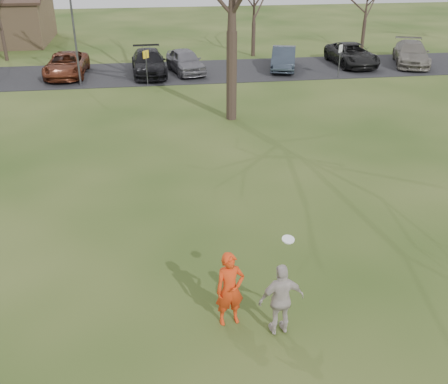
{
  "coord_description": "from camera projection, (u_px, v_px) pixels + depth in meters",
  "views": [
    {
      "loc": [
        -1.96,
        -9.23,
        8.16
      ],
      "look_at": [
        0.0,
        4.0,
        1.5
      ],
      "focal_mm": 41.43,
      "sensor_mm": 36.0,
      "label": 1
    }
  ],
  "objects": [
    {
      "name": "catching_play",
      "position": [
        281.0,
        299.0,
        11.42
      ],
      "size": [
        1.09,
        0.54,
        2.43
      ],
      "color": "#BCAFA8",
      "rests_on": "ground"
    },
    {
      "name": "player_defender",
      "position": [
        230.0,
        289.0,
        11.76
      ],
      "size": [
        0.74,
        0.54,
        1.87
      ],
      "primitive_type": "imported",
      "rotation": [
        0.0,
        0.0,
        0.15
      ],
      "color": "red",
      "rests_on": "ground"
    },
    {
      "name": "parking_strip",
      "position": [
        177.0,
        72.0,
        34.19
      ],
      "size": [
        62.0,
        6.5,
        0.04
      ],
      "primitive_type": "cube",
      "color": "black",
      "rests_on": "ground"
    },
    {
      "name": "small_tree_row",
      "position": [
        231.0,
        1.0,
        37.52
      ],
      "size": [
        55.0,
        5.9,
        8.5
      ],
      "color": "#352821",
      "rests_on": "ground"
    },
    {
      "name": "sign_white",
      "position": [
        340.0,
        55.0,
        32.21
      ],
      "size": [
        0.35,
        0.35,
        2.08
      ],
      "color": "#47474C",
      "rests_on": "ground"
    },
    {
      "name": "car_7",
      "position": [
        411.0,
        53.0,
        35.8
      ],
      "size": [
        3.8,
        5.68,
        1.53
      ],
      "primitive_type": "imported",
      "rotation": [
        0.0,
        0.0,
        -0.34
      ],
      "color": "slate",
      "rests_on": "parking_strip"
    },
    {
      "name": "car_4",
      "position": [
        185.0,
        61.0,
        33.7
      ],
      "size": [
        2.67,
        4.7,
        1.51
      ],
      "primitive_type": "imported",
      "rotation": [
        0.0,
        0.0,
        0.21
      ],
      "color": "slate",
      "rests_on": "parking_strip"
    },
    {
      "name": "car_5",
      "position": [
        284.0,
        58.0,
        34.53
      ],
      "size": [
        2.68,
        4.64,
        1.45
      ],
      "primitive_type": "imported",
      "rotation": [
        0.0,
        0.0,
        -0.28
      ],
      "color": "#29323E",
      "rests_on": "parking_strip"
    },
    {
      "name": "ground",
      "position": [
        249.0,
        325.0,
        12.07
      ],
      "size": [
        120.0,
        120.0,
        0.0
      ],
      "primitive_type": "plane",
      "color": "#1E380F",
      "rests_on": "ground"
    },
    {
      "name": "car_6",
      "position": [
        352.0,
        54.0,
        35.7
      ],
      "size": [
        2.55,
        5.3,
        1.45
      ],
      "primitive_type": "imported",
      "rotation": [
        0.0,
        0.0,
        0.03
      ],
      "color": "black",
      "rests_on": "parking_strip"
    },
    {
      "name": "car_2",
      "position": [
        66.0,
        65.0,
        32.91
      ],
      "size": [
        2.55,
        5.25,
        1.44
      ],
      "primitive_type": "imported",
      "rotation": [
        0.0,
        0.0,
        -0.03
      ],
      "color": "#5E2816",
      "rests_on": "parking_strip"
    },
    {
      "name": "sign_yellow",
      "position": [
        146.0,
        61.0,
        30.64
      ],
      "size": [
        0.35,
        0.35,
        2.08
      ],
      "color": "#47474C",
      "rests_on": "ground"
    },
    {
      "name": "lamp_post",
      "position": [
        72.0,
        17.0,
        29.43
      ],
      "size": [
        0.34,
        0.34,
        6.27
      ],
      "color": "#47474C",
      "rests_on": "ground"
    },
    {
      "name": "car_3",
      "position": [
        149.0,
        63.0,
        33.29
      ],
      "size": [
        2.32,
        5.28,
        1.51
      ],
      "primitive_type": "imported",
      "rotation": [
        0.0,
        0.0,
        0.04
      ],
      "color": "black",
      "rests_on": "parking_strip"
    }
  ]
}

